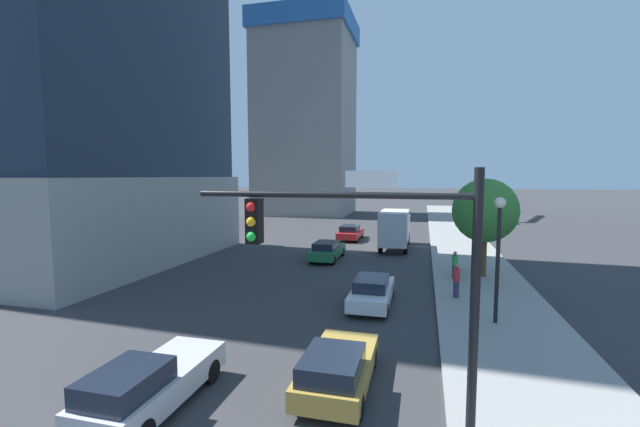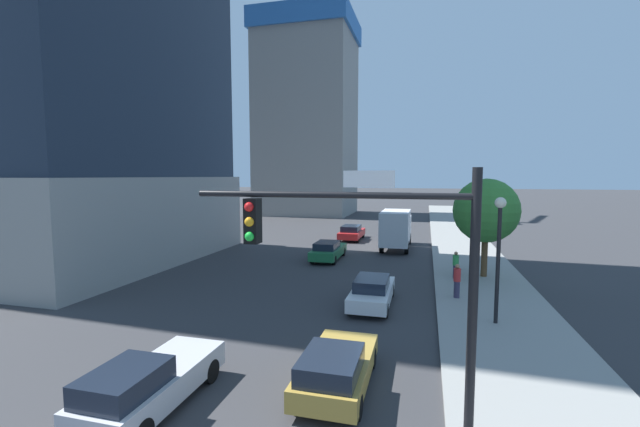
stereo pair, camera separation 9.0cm
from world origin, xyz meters
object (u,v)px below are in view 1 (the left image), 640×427
Objects in this scene: construction_building at (306,109)px; car_red at (350,232)px; pedestrian_red_shirt at (456,280)px; pedestrian_green_shirt at (455,265)px; car_white at (372,291)px; car_green at (327,250)px; traffic_light_pole at (370,255)px; street_tree at (485,211)px; street_lamp at (499,240)px; car_silver at (150,384)px; box_truck at (395,227)px; car_gold at (337,368)px.

car_red is at bearing -64.79° from construction_building.
pedestrian_red_shirt reaches higher than pedestrian_green_shirt.
car_white is at bearing -69.86° from construction_building.
car_red is at bearing 90.00° from car_green.
construction_building is 58.14m from traffic_light_pole.
street_tree is (4.60, 16.71, -0.33)m from traffic_light_pole.
street_lamp reaches higher than car_red.
street_lamp is 8.11m from street_tree.
construction_building is 57.69m from car_silver.
car_silver is (-5.64, -0.08, -3.63)m from traffic_light_pole.
car_silver is at bearing -137.94° from street_lamp.
car_white is (-5.21, 1.39, -2.87)m from street_lamp.
pedestrian_red_shirt is at bearing -73.86° from box_truck.
car_silver is (11.71, -54.20, -15.93)m from construction_building.
pedestrian_green_shirt is (20.28, -38.29, -15.75)m from construction_building.
street_tree is at bearing -56.23° from box_truck.
construction_building reaches higher than car_green.
construction_building reaches higher than car_red.
car_white is at bearing 96.68° from traffic_light_pole.
street_tree reaches higher than street_lamp.
street_lamp is 14.94m from car_green.
construction_building is 23.86× the size of pedestrian_green_shirt.
box_truck is (-1.17, 25.35, -2.58)m from traffic_light_pole.
street_tree is 1.22× the size of car_red.
street_lamp is 0.88× the size of street_tree.
traffic_light_pole is at bearing -61.37° from car_gold.
car_silver is at bearing -90.00° from car_red.
pedestrian_red_shirt is at bearing 54.91° from car_silver.
pedestrian_green_shirt reaches higher than car_white.
car_white is 1.03× the size of car_silver.
car_gold is (-5.78, -14.56, -3.38)m from street_tree.
pedestrian_red_shirt is at bearing -110.91° from street_tree.
street_lamp reaches higher than car_silver.
car_white is 15.36m from box_truck.
traffic_light_pole is (17.34, -54.12, -12.31)m from construction_building.
pedestrian_red_shirt is (2.74, 11.83, -3.38)m from traffic_light_pole.
car_red is (11.71, -24.86, -15.98)m from construction_building.
street_lamp is 3.26× the size of pedestrian_green_shirt.
car_gold is 2.67× the size of pedestrian_green_shirt.
street_tree is at bearing 58.64° from car_silver.
pedestrian_green_shirt reaches higher than car_red.
car_white is 0.66× the size of box_truck.
car_red is 3.04× the size of pedestrian_green_shirt.
construction_building is 8.12× the size of car_white.
street_tree is 16.53m from car_red.
car_gold is at bearing -80.65° from car_red.
car_gold is at bearing -111.64° from street_tree.
street_lamp is at bearing -64.88° from car_red.
street_tree is 3.64m from pedestrian_green_shirt.
traffic_light_pole is 6.70m from car_silver.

